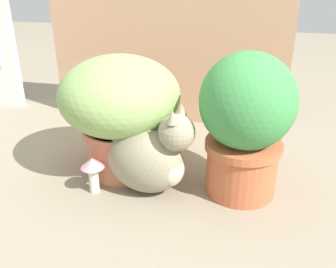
{
  "coord_description": "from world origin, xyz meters",
  "views": [
    {
      "loc": [
        0.39,
        -1.06,
        0.69
      ],
      "look_at": [
        0.15,
        0.01,
        0.18
      ],
      "focal_mm": 40.82,
      "sensor_mm": 36.0,
      "label": 1
    }
  ],
  "objects_px": {
    "grass_planter": "(120,107)",
    "cat": "(149,157)",
    "mushroom_ornament_pink": "(93,168)",
    "mushroom_ornament_red": "(137,152)",
    "leafy_planter": "(246,121)"
  },
  "relations": [
    {
      "from": "cat",
      "to": "mushroom_ornament_pink",
      "type": "bearing_deg",
      "value": -164.71
    },
    {
      "from": "leafy_planter",
      "to": "mushroom_ornament_red",
      "type": "height_order",
      "value": "leafy_planter"
    },
    {
      "from": "grass_planter",
      "to": "mushroom_ornament_red",
      "type": "relative_size",
      "value": 2.49
    },
    {
      "from": "grass_planter",
      "to": "mushroom_ornament_pink",
      "type": "height_order",
      "value": "grass_planter"
    },
    {
      "from": "grass_planter",
      "to": "leafy_planter",
      "type": "relative_size",
      "value": 0.9
    },
    {
      "from": "grass_planter",
      "to": "mushroom_ornament_pink",
      "type": "distance_m",
      "value": 0.22
    },
    {
      "from": "cat",
      "to": "mushroom_ornament_red",
      "type": "relative_size",
      "value": 2.26
    },
    {
      "from": "leafy_planter",
      "to": "grass_planter",
      "type": "bearing_deg",
      "value": 173.87
    },
    {
      "from": "mushroom_ornament_red",
      "to": "grass_planter",
      "type": "bearing_deg",
      "value": 134.91
    },
    {
      "from": "cat",
      "to": "mushroom_ornament_pink",
      "type": "distance_m",
      "value": 0.18
    },
    {
      "from": "grass_planter",
      "to": "cat",
      "type": "height_order",
      "value": "grass_planter"
    },
    {
      "from": "grass_planter",
      "to": "cat",
      "type": "bearing_deg",
      "value": -40.07
    },
    {
      "from": "leafy_planter",
      "to": "cat",
      "type": "xyz_separation_m",
      "value": [
        -0.28,
        -0.06,
        -0.12
      ]
    },
    {
      "from": "cat",
      "to": "mushroom_ornament_red",
      "type": "distance_m",
      "value": 0.06
    },
    {
      "from": "grass_planter",
      "to": "cat",
      "type": "relative_size",
      "value": 1.1
    }
  ]
}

